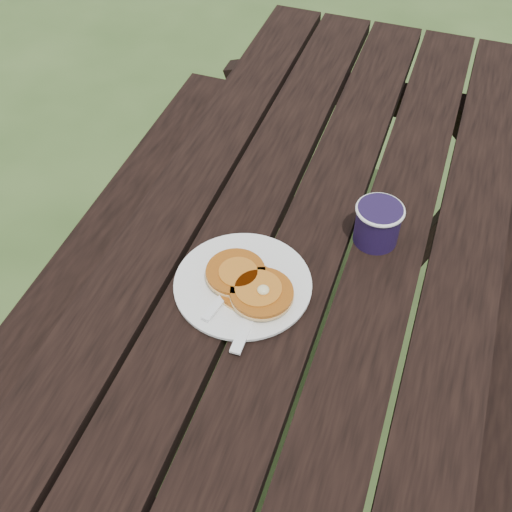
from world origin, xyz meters
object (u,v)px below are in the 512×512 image
(plate, at_px, (243,285))
(coffee_cup, at_px, (378,222))
(picnic_table, at_px, (304,339))
(pancake_stack, at_px, (249,284))

(plate, bearing_deg, coffee_cup, 44.33)
(picnic_table, distance_m, coffee_cup, 0.45)
(pancake_stack, xyz_separation_m, coffee_cup, (0.19, 0.21, 0.02))
(coffee_cup, bearing_deg, plate, -135.67)
(picnic_table, bearing_deg, coffee_cup, 9.68)
(plate, height_order, coffee_cup, coffee_cup)
(picnic_table, relative_size, pancake_stack, 10.20)
(pancake_stack, height_order, coffee_cup, coffee_cup)
(plate, xyz_separation_m, pancake_stack, (0.02, -0.01, 0.02))
(pancake_stack, bearing_deg, picnic_table, 69.82)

